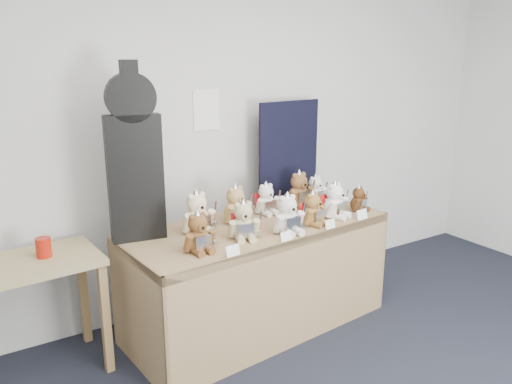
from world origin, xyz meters
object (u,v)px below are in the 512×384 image
teddy_back_centre_left (236,206)px  teddy_back_centre_right (266,200)px  guitar_case (134,155)px  teddy_front_far_right (335,202)px  teddy_front_centre (288,216)px  teddy_back_end (315,190)px  display_table (264,250)px  teddy_back_right (299,191)px  teddy_front_end (359,200)px  teddy_front_left (244,222)px  teddy_front_right (313,210)px  side_table (20,283)px  teddy_front_far_left (199,234)px  teddy_back_left (197,214)px  red_cup (44,247)px

teddy_back_centre_left → teddy_back_centre_right: 0.30m
guitar_case → teddy_back_centre_left: guitar_case is taller
teddy_back_centre_right → teddy_front_far_right: bearing=-42.7°
teddy_front_centre → teddy_back_centre_right: teddy_front_centre is taller
guitar_case → teddy_back_end: bearing=10.9°
display_table → teddy_back_right: bearing=23.5°
teddy_front_far_right → teddy_back_centre_right: (-0.37, 0.34, -0.01)m
teddy_front_end → teddy_back_right: teddy_back_right is taller
display_table → teddy_back_centre_right: 0.41m
teddy_back_centre_right → display_table: bearing=-126.5°
teddy_front_left → teddy_front_right: teddy_front_left is taller
display_table → teddy_back_centre_right: size_ratio=7.40×
teddy_back_centre_left → side_table: bearing=163.5°
guitar_case → teddy_front_right: bearing=-9.4°
teddy_front_far_left → teddy_back_right: bearing=19.1°
guitar_case → teddy_back_right: guitar_case is taller
guitar_case → teddy_front_left: 0.80m
teddy_front_end → teddy_back_centre_right: teddy_back_centre_right is taller
teddy_front_centre → teddy_front_end: bearing=9.3°
teddy_front_far_left → teddy_back_right: (1.08, 0.44, 0.01)m
teddy_back_right → teddy_front_left: bearing=-155.9°
teddy_front_end → teddy_back_left: teddy_back_left is taller
teddy_front_end → teddy_back_end: bearing=91.8°
teddy_front_far_left → teddy_front_right: 0.89m
guitar_case → teddy_front_centre: size_ratio=3.73×
teddy_front_far_left → teddy_back_right: size_ratio=0.89×
teddy_front_right → teddy_back_left: teddy_back_left is taller
red_cup → teddy_back_right: 1.88m
teddy_front_left → teddy_front_end: 1.05m
teddy_back_centre_right → teddy_back_left: bearing=-170.7°
side_table → teddy_front_end: teddy_front_end is taller
side_table → teddy_back_end: bearing=-3.6°
side_table → teddy_back_centre_right: bearing=-4.9°
teddy_back_centre_left → teddy_back_right: bearing=-5.2°
teddy_back_left → display_table: bearing=-22.5°
teddy_front_far_left → teddy_back_centre_left: bearing=34.4°
teddy_front_far_right → teddy_back_end: bearing=52.8°
guitar_case → teddy_front_far_right: bearing=-4.5°
teddy_back_centre_right → guitar_case: bearing=-179.7°
teddy_back_right → teddy_front_far_right: bearing=-86.0°
side_table → teddy_front_end: 2.38m
side_table → teddy_back_centre_left: teddy_back_centre_left is taller
red_cup → teddy_front_centre: bearing=-18.2°
red_cup → teddy_back_right: teddy_back_right is taller
teddy_front_end → teddy_front_right: bearing=168.7°
teddy_back_end → teddy_back_centre_right: bearing=-179.0°
display_table → teddy_back_end: bearing=18.2°
red_cup → teddy_back_end: teddy_back_end is taller
display_table → side_table: display_table is taller
teddy_front_right → teddy_front_end: (0.50, 0.08, -0.02)m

